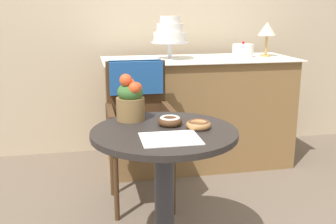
{
  "coord_description": "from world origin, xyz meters",
  "views": [
    {
      "loc": [
        -0.37,
        -1.86,
        1.3
      ],
      "look_at": [
        0.05,
        0.15,
        0.77
      ],
      "focal_mm": 43.35,
      "sensor_mm": 36.0,
      "label": 1
    }
  ],
  "objects": [
    {
      "name": "cafe_table",
      "position": [
        0.0,
        0.0,
        0.51
      ],
      "size": [
        0.72,
        0.72,
        0.72
      ],
      "color": "#282321",
      "rests_on": "ground"
    },
    {
      "name": "donut_mid",
      "position": [
        0.04,
        0.07,
        0.74
      ],
      "size": [
        0.12,
        0.12,
        0.04
      ],
      "color": "#4C2D19",
      "rests_on": "cafe_table"
    },
    {
      "name": "wicker_chair",
      "position": [
        -0.03,
        0.75,
        0.64
      ],
      "size": [
        0.42,
        0.45,
        0.95
      ],
      "rotation": [
        0.0,
        0.0,
        0.05
      ],
      "color": "#472D19",
      "rests_on": "ground"
    },
    {
      "name": "paper_napkin",
      "position": [
        -0.0,
        -0.14,
        0.72
      ],
      "size": [
        0.27,
        0.22,
        0.0
      ],
      "primitive_type": "cube",
      "rotation": [
        0.0,
        0.0,
        -0.02
      ],
      "color": "white",
      "rests_on": "cafe_table"
    },
    {
      "name": "donut_front",
      "position": [
        0.17,
        -0.01,
        0.74
      ],
      "size": [
        0.12,
        0.12,
        0.04
      ],
      "color": "#AD7542",
      "rests_on": "cafe_table"
    },
    {
      "name": "table_lamp",
      "position": [
        1.13,
        1.33,
        1.12
      ],
      "size": [
        0.15,
        0.15,
        0.28
      ],
      "color": "#B28C47",
      "rests_on": "display_counter"
    },
    {
      "name": "tiered_cake_stand",
      "position": [
        0.3,
        1.3,
        1.1
      ],
      "size": [
        0.3,
        0.3,
        0.34
      ],
      "color": "silver",
      "rests_on": "display_counter"
    },
    {
      "name": "flower_vase",
      "position": [
        -0.14,
        0.22,
        0.83
      ],
      "size": [
        0.15,
        0.15,
        0.25
      ],
      "color": "brown",
      "rests_on": "cafe_table"
    },
    {
      "name": "round_layer_cake",
      "position": [
        0.92,
        1.31,
        0.95
      ],
      "size": [
        0.17,
        0.17,
        0.13
      ],
      "color": "white",
      "rests_on": "display_counter"
    },
    {
      "name": "display_counter",
      "position": [
        0.55,
        1.3,
        0.45
      ],
      "size": [
        1.56,
        0.62,
        0.9
      ],
      "color": "olive",
      "rests_on": "ground"
    },
    {
      "name": "back_wall",
      "position": [
        0.0,
        1.85,
        1.35
      ],
      "size": [
        4.8,
        0.1,
        2.7
      ],
      "primitive_type": "cube",
      "color": "#C1AD8E",
      "rests_on": "ground"
    }
  ]
}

